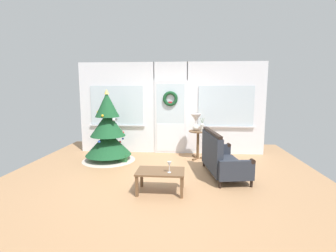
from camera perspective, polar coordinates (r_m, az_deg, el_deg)
The scene contains 10 objects.
ground_plane at distance 5.26m, azimuth -1.04°, elevation -11.74°, with size 6.76×6.76×0.00m, color #AD7F56.
back_wall_with_door at distance 7.03m, azimuth 0.58°, elevation 4.12°, with size 5.20×0.19×2.55m.
christmas_tree at distance 6.52m, azimuth -13.52°, elevation -1.86°, with size 1.34×1.34×1.81m.
settee_sofa at distance 5.38m, azimuth 11.85°, elevation -7.22°, with size 0.91×1.54×0.96m.
side_table at distance 6.56m, azimuth 6.85°, elevation -2.98°, with size 0.50×0.48×0.74m.
table_lamp at distance 6.52m, azimuth 6.38°, elevation 1.42°, with size 0.28×0.28×0.44m.
flower_vase at distance 6.45m, azimuth 7.81°, elevation -0.19°, with size 0.11×0.10×0.35m.
coffee_table at distance 4.47m, azimuth -1.73°, elevation -10.85°, with size 0.84×0.52×0.39m.
wine_glass at distance 4.32m, azimuth 0.30°, elevation -8.79°, with size 0.08×0.08×0.20m.
gift_box at distance 6.39m, azimuth -10.20°, elevation -7.26°, with size 0.20×0.18×0.20m, color #266633.
Camera 1 is at (0.48, -4.91, 1.81)m, focal length 26.70 mm.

